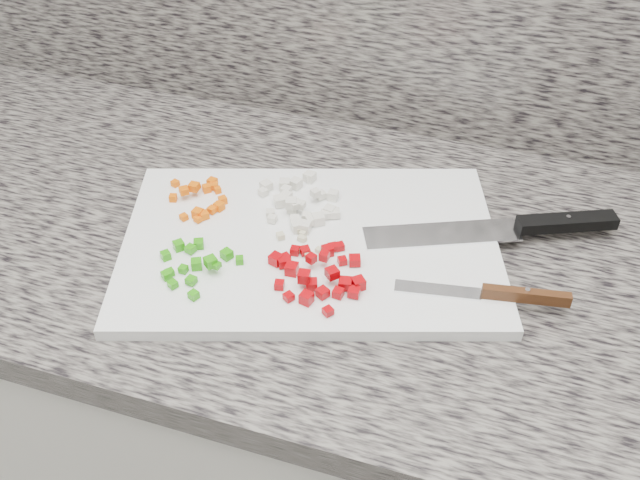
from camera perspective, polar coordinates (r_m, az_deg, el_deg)
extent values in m
cube|color=white|center=(1.30, 3.09, -16.28)|extent=(3.92, 0.62, 0.86)
cube|color=slate|center=(0.96, 4.02, -1.26)|extent=(3.96, 0.64, 0.04)
cube|color=white|center=(0.94, -0.78, -0.32)|extent=(0.56, 0.46, 0.02)
cube|color=#EC5F05|center=(1.04, -11.51, 4.47)|extent=(0.01, 0.01, 0.01)
cube|color=#EC5F05|center=(1.01, -10.04, 4.20)|extent=(0.01, 0.01, 0.01)
cube|color=#EC5F05|center=(1.03, -8.62, 4.64)|extent=(0.01, 0.01, 0.01)
cube|color=#EC5F05|center=(0.97, -9.26, 1.98)|extent=(0.02, 0.02, 0.01)
cube|color=#EC5F05|center=(1.02, -9.05, 4.09)|extent=(0.02, 0.02, 0.01)
cube|color=#EC5F05|center=(1.03, -9.85, 4.27)|extent=(0.01, 0.01, 0.01)
cube|color=#EC5F05|center=(1.01, -10.83, 3.90)|extent=(0.02, 0.02, 0.01)
cube|color=#EC5F05|center=(0.99, -8.12, 2.75)|extent=(0.01, 0.01, 0.01)
cube|color=#EC5F05|center=(1.02, -8.19, 3.98)|extent=(0.01, 0.01, 0.01)
cube|color=#EC5F05|center=(1.01, -11.67, 3.32)|extent=(0.01, 0.01, 0.01)
cube|color=#EC5F05|center=(0.97, -9.73, 1.67)|extent=(0.01, 0.01, 0.01)
cube|color=#EC5F05|center=(0.98, -8.63, 2.41)|extent=(0.01, 0.01, 0.01)
cube|color=#EC5F05|center=(0.98, -9.75, 2.11)|extent=(0.01, 0.01, 0.01)
cube|color=#EC5F05|center=(0.99, -8.07, 2.69)|extent=(0.02, 0.02, 0.01)
cube|color=#EC5F05|center=(0.98, -10.84, 1.82)|extent=(0.01, 0.01, 0.01)
cube|color=#EC5F05|center=(1.00, -7.78, 3.18)|extent=(0.01, 0.01, 0.01)
cube|color=#EC5F05|center=(1.03, -8.50, 4.31)|extent=(0.01, 0.01, 0.01)
cube|color=silver|center=(0.96, -3.84, 1.71)|extent=(0.01, 0.01, 0.01)
cube|color=silver|center=(1.00, 0.06, 3.63)|extent=(0.02, 0.02, 0.01)
cube|color=silver|center=(0.96, -1.54, 2.84)|extent=(0.01, 0.01, 0.01)
cube|color=silver|center=(0.97, -2.23, 2.55)|extent=(0.01, 0.01, 0.01)
cube|color=silver|center=(0.97, -3.98, 2.18)|extent=(0.01, 0.01, 0.01)
cube|color=silver|center=(0.96, 0.53, 2.10)|extent=(0.02, 0.02, 0.01)
cube|color=silver|center=(0.98, -0.38, 3.78)|extent=(0.02, 0.02, 0.01)
cube|color=silver|center=(1.03, -0.92, 5.06)|extent=(0.02, 0.02, 0.01)
cube|color=silver|center=(1.03, -0.82, 5.09)|extent=(0.02, 0.02, 0.01)
cube|color=silver|center=(1.02, -1.96, 4.55)|extent=(0.02, 0.02, 0.01)
cube|color=silver|center=(0.95, -0.69, 1.61)|extent=(0.02, 0.02, 0.01)
cube|color=silver|center=(0.96, 1.18, 2.16)|extent=(0.02, 0.02, 0.01)
cube|color=silver|center=(0.98, -3.22, 3.12)|extent=(0.02, 0.02, 0.01)
cube|color=silver|center=(0.94, -1.83, 1.09)|extent=(0.02, 0.02, 0.01)
cube|color=silver|center=(1.01, -2.72, 3.97)|extent=(0.01, 0.01, 0.01)
cube|color=silver|center=(0.96, -2.33, 2.97)|extent=(0.02, 0.02, 0.01)
cube|color=silver|center=(0.96, -1.95, 2.86)|extent=(0.02, 0.02, 0.01)
cube|color=silver|center=(0.99, -2.74, 3.51)|extent=(0.02, 0.02, 0.01)
cube|color=silver|center=(1.02, -4.32, 4.37)|extent=(0.02, 0.02, 0.01)
cube|color=silver|center=(0.99, 1.05, 3.58)|extent=(0.01, 0.01, 0.01)
cube|color=silver|center=(0.95, -0.14, 1.69)|extent=(0.02, 0.02, 0.01)
cube|color=silver|center=(0.97, 0.76, 2.33)|extent=(0.02, 0.02, 0.01)
cube|color=silver|center=(1.01, -4.57, 3.85)|extent=(0.02, 0.02, 0.01)
cube|color=silver|center=(0.95, -2.03, 1.64)|extent=(0.02, 0.02, 0.01)
cube|color=silver|center=(1.02, -2.84, 4.50)|extent=(0.02, 0.02, 0.01)
cube|color=silver|center=(0.94, -1.22, 1.05)|extent=(0.02, 0.02, 0.01)
cube|color=silver|center=(0.96, -1.10, 1.85)|extent=(0.01, 0.01, 0.01)
cube|color=#2A990D|center=(0.88, -11.70, -3.48)|extent=(0.01, 0.01, 0.01)
cube|color=#2A990D|center=(0.93, -11.23, -0.43)|extent=(0.02, 0.02, 0.01)
cube|color=#2A990D|center=(0.89, -11.93, -2.55)|extent=(0.01, 0.01, 0.01)
cube|color=#2A990D|center=(0.91, -7.55, -1.08)|extent=(0.01, 0.01, 0.01)
cube|color=#2A990D|center=(0.91, -7.47, -1.14)|extent=(0.02, 0.02, 0.01)
cube|color=#2A990D|center=(0.92, -10.33, -0.71)|extent=(0.01, 0.01, 0.01)
cube|color=#2A990D|center=(0.88, -8.75, -1.74)|extent=(0.02, 0.02, 0.01)
cube|color=#2A990D|center=(0.90, -6.45, -1.61)|extent=(0.01, 0.01, 0.01)
cube|color=#2A990D|center=(0.90, -10.88, -2.31)|extent=(0.01, 0.01, 0.01)
cube|color=#2A990D|center=(0.86, -10.08, -4.36)|extent=(0.01, 0.01, 0.01)
cube|color=#2A990D|center=(0.88, -8.30, -2.01)|extent=(0.01, 0.01, 0.01)
cube|color=#2A990D|center=(0.92, -12.24, -1.22)|extent=(0.02, 0.02, 0.01)
cube|color=#2A990D|center=(0.93, -9.68, -0.29)|extent=(0.02, 0.02, 0.01)
cube|color=#2A990D|center=(0.88, -10.26, -3.19)|extent=(0.01, 0.01, 0.01)
cube|color=#2A990D|center=(0.89, -12.18, -2.76)|extent=(0.02, 0.02, 0.01)
cube|color=#2A990D|center=(0.90, -9.85, -1.91)|extent=(0.02, 0.02, 0.01)
cube|color=#A30208|center=(0.85, 1.46, -4.26)|extent=(0.01, 0.01, 0.01)
cube|color=#A30208|center=(0.86, -3.27, -3.59)|extent=(0.01, 0.01, 0.01)
cube|color=#A30208|center=(0.83, 0.64, -5.71)|extent=(0.02, 0.02, 0.01)
cube|color=#A30208|center=(0.85, -1.27, -2.95)|extent=(0.02, 0.02, 0.01)
cube|color=#A30208|center=(0.91, 1.58, -0.51)|extent=(0.01, 0.01, 0.01)
cube|color=#A30208|center=(0.86, -0.67, -3.56)|extent=(0.02, 0.02, 0.01)
cube|color=#A30208|center=(0.89, -2.81, -1.44)|extent=(0.02, 0.02, 0.01)
cube|color=#A30208|center=(0.89, -2.89, -1.71)|extent=(0.02, 0.02, 0.01)
cube|color=#A30208|center=(0.90, -2.02, -0.86)|extent=(0.01, 0.01, 0.01)
cube|color=#A30208|center=(0.89, -3.55, -1.54)|extent=(0.02, 0.02, 0.01)
cube|color=#A30208|center=(0.88, 0.34, -1.30)|extent=(0.01, 0.01, 0.01)
cube|color=#A30208|center=(0.89, -3.14, -1.67)|extent=(0.01, 0.01, 0.01)
cube|color=#A30208|center=(0.85, 2.74, -4.18)|extent=(0.01, 0.01, 0.01)
cube|color=#A30208|center=(0.86, 2.02, -3.50)|extent=(0.02, 0.02, 0.01)
cube|color=#A30208|center=(0.86, 0.98, -2.66)|extent=(0.02, 0.02, 0.01)
cube|color=#A30208|center=(0.90, -1.21, -0.85)|extent=(0.02, 0.02, 0.01)
cube|color=#A30208|center=(0.88, -2.27, -2.32)|extent=(0.02, 0.02, 0.01)
cube|color=#A30208|center=(0.85, 0.21, -4.23)|extent=(0.02, 0.02, 0.01)
cube|color=#A30208|center=(0.90, 0.60, -0.87)|extent=(0.02, 0.02, 0.01)
cube|color=#A30208|center=(0.88, -0.70, -1.48)|extent=(0.01, 0.01, 0.01)
cube|color=#A30208|center=(0.84, -2.52, -4.55)|extent=(0.02, 0.02, 0.01)
cube|color=#A30208|center=(0.84, -1.09, -4.66)|extent=(0.02, 0.02, 0.01)
cube|color=#A30208|center=(0.91, 1.04, -0.57)|extent=(0.02, 0.02, 0.01)
cube|color=#A30208|center=(0.89, 1.79, -1.66)|extent=(0.01, 0.01, 0.01)
cube|color=#A30208|center=(0.86, 3.08, -3.50)|extent=(0.02, 0.02, 0.01)
cube|color=#A30208|center=(0.89, 2.79, -1.63)|extent=(0.02, 0.02, 0.01)
cube|color=beige|center=(0.91, -1.33, -0.79)|extent=(0.01, 0.01, 0.01)
cube|color=beige|center=(0.91, -0.10, -0.79)|extent=(0.01, 0.01, 0.01)
cube|color=beige|center=(0.93, -1.52, 0.16)|extent=(0.01, 0.01, 0.01)
cube|color=beige|center=(0.92, -1.37, 0.10)|extent=(0.01, 0.01, 0.01)
cube|color=beige|center=(0.93, -1.39, 0.49)|extent=(0.01, 0.01, 0.01)
cube|color=beige|center=(0.90, -1.01, -1.20)|extent=(0.01, 0.01, 0.01)
cube|color=beige|center=(0.93, -3.18, 0.33)|extent=(0.01, 0.01, 0.01)
cube|color=beige|center=(0.94, -1.60, 0.83)|extent=(0.01, 0.01, 0.01)
cube|color=white|center=(0.95, 9.70, 0.47)|extent=(0.21, 0.12, 0.00)
cube|color=black|center=(1.00, 19.15, 1.34)|extent=(0.13, 0.08, 0.02)
cylinder|color=white|center=(0.99, 19.26, 1.75)|extent=(0.01, 0.01, 0.00)
cube|color=white|center=(0.87, 9.38, -3.98)|extent=(0.10, 0.04, 0.00)
cube|color=#4E2A13|center=(0.88, 16.16, -4.29)|extent=(0.10, 0.03, 0.02)
cylinder|color=white|center=(0.87, 16.27, -3.87)|extent=(0.01, 0.01, 0.00)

